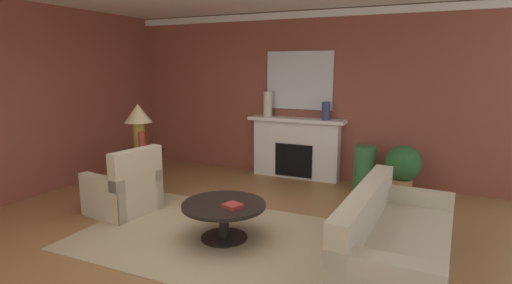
{
  "coord_description": "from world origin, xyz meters",
  "views": [
    {
      "loc": [
        2.4,
        -3.9,
        2.05
      ],
      "look_at": [
        0.11,
        1.08,
        1.0
      ],
      "focal_mm": 27.97,
      "sensor_mm": 36.0,
      "label": 1
    }
  ],
  "objects_px": {
    "armchair_near_window": "(124,192)",
    "coffee_table": "(224,212)",
    "side_table": "(141,167)",
    "fireplace": "(296,149)",
    "mantel_mirror": "(299,80)",
    "vase_tall_corner": "(364,169)",
    "vase_on_side_table": "(142,142)",
    "vase_mantel_left": "(268,104)",
    "vase_mantel_right": "(326,111)",
    "sofa": "(394,246)",
    "table_lamp": "(138,118)",
    "potted_plant": "(403,167)"
  },
  "relations": [
    {
      "from": "coffee_table",
      "to": "vase_tall_corner",
      "type": "xyz_separation_m",
      "value": [
        1.19,
        2.62,
        0.04
      ]
    },
    {
      "from": "fireplace",
      "to": "side_table",
      "type": "xyz_separation_m",
      "value": [
        -2.07,
        -1.83,
        -0.13
      ]
    },
    {
      "from": "fireplace",
      "to": "coffee_table",
      "type": "distance_m",
      "value": 2.93
    },
    {
      "from": "sofa",
      "to": "potted_plant",
      "type": "relative_size",
      "value": 2.57
    },
    {
      "from": "armchair_near_window",
      "to": "coffee_table",
      "type": "distance_m",
      "value": 1.72
    },
    {
      "from": "armchair_near_window",
      "to": "vase_mantel_left",
      "type": "distance_m",
      "value": 3.07
    },
    {
      "from": "sofa",
      "to": "side_table",
      "type": "height_order",
      "value": "sofa"
    },
    {
      "from": "vase_tall_corner",
      "to": "potted_plant",
      "type": "height_order",
      "value": "potted_plant"
    },
    {
      "from": "vase_on_side_table",
      "to": "potted_plant",
      "type": "xyz_separation_m",
      "value": [
        3.82,
        1.56,
        -0.37
      ]
    },
    {
      "from": "potted_plant",
      "to": "vase_on_side_table",
      "type": "bearing_deg",
      "value": -157.76
    },
    {
      "from": "mantel_mirror",
      "to": "coffee_table",
      "type": "height_order",
      "value": "mantel_mirror"
    },
    {
      "from": "mantel_mirror",
      "to": "armchair_near_window",
      "type": "xyz_separation_m",
      "value": [
        -1.6,
        -2.86,
        -1.48
      ]
    },
    {
      "from": "vase_on_side_table",
      "to": "vase_mantel_left",
      "type": "xyz_separation_m",
      "value": [
        1.37,
        1.9,
        0.49
      ]
    },
    {
      "from": "vase_mantel_left",
      "to": "coffee_table",
      "type": "bearing_deg",
      "value": -77.09
    },
    {
      "from": "armchair_near_window",
      "to": "vase_on_side_table",
      "type": "xyz_separation_m",
      "value": [
        -0.32,
        0.78,
        0.55
      ]
    },
    {
      "from": "mantel_mirror",
      "to": "coffee_table",
      "type": "bearing_deg",
      "value": -87.95
    },
    {
      "from": "fireplace",
      "to": "mantel_mirror",
      "type": "xyz_separation_m",
      "value": [
        0.0,
        0.12,
        1.26
      ]
    },
    {
      "from": "fireplace",
      "to": "armchair_near_window",
      "type": "relative_size",
      "value": 1.89
    },
    {
      "from": "armchair_near_window",
      "to": "vase_mantel_left",
      "type": "bearing_deg",
      "value": 68.66
    },
    {
      "from": "side_table",
      "to": "vase_on_side_table",
      "type": "distance_m",
      "value": 0.5
    },
    {
      "from": "armchair_near_window",
      "to": "vase_mantel_left",
      "type": "xyz_separation_m",
      "value": [
        1.05,
        2.69,
        1.04
      ]
    },
    {
      "from": "vase_on_side_table",
      "to": "mantel_mirror",
      "type": "bearing_deg",
      "value": 47.24
    },
    {
      "from": "fireplace",
      "to": "side_table",
      "type": "bearing_deg",
      "value": -138.44
    },
    {
      "from": "vase_tall_corner",
      "to": "sofa",
      "type": "bearing_deg",
      "value": -74.23
    },
    {
      "from": "fireplace",
      "to": "vase_on_side_table",
      "type": "bearing_deg",
      "value": -134.48
    },
    {
      "from": "vase_mantel_right",
      "to": "potted_plant",
      "type": "height_order",
      "value": "vase_mantel_right"
    },
    {
      "from": "fireplace",
      "to": "side_table",
      "type": "distance_m",
      "value": 2.77
    },
    {
      "from": "table_lamp",
      "to": "vase_tall_corner",
      "type": "bearing_deg",
      "value": 24.5
    },
    {
      "from": "side_table",
      "to": "fireplace",
      "type": "bearing_deg",
      "value": 41.56
    },
    {
      "from": "side_table",
      "to": "vase_mantel_right",
      "type": "bearing_deg",
      "value": 34.27
    },
    {
      "from": "mantel_mirror",
      "to": "vase_mantel_left",
      "type": "height_order",
      "value": "mantel_mirror"
    },
    {
      "from": "fireplace",
      "to": "sofa",
      "type": "xyz_separation_m",
      "value": [
        2.04,
        -2.94,
        -0.23
      ]
    },
    {
      "from": "sofa",
      "to": "vase_mantel_right",
      "type": "bearing_deg",
      "value": 117.33
    },
    {
      "from": "vase_mantel_right",
      "to": "vase_tall_corner",
      "type": "distance_m",
      "value": 1.19
    },
    {
      "from": "armchair_near_window",
      "to": "table_lamp",
      "type": "bearing_deg",
      "value": 117.47
    },
    {
      "from": "coffee_table",
      "to": "armchair_near_window",
      "type": "bearing_deg",
      "value": 173.69
    },
    {
      "from": "armchair_near_window",
      "to": "vase_mantel_right",
      "type": "xyz_separation_m",
      "value": [
        2.15,
        2.69,
        0.97
      ]
    },
    {
      "from": "sofa",
      "to": "table_lamp",
      "type": "distance_m",
      "value": 4.35
    },
    {
      "from": "coffee_table",
      "to": "vase_mantel_right",
      "type": "bearing_deg",
      "value": 81.28
    },
    {
      "from": "side_table",
      "to": "table_lamp",
      "type": "height_order",
      "value": "table_lamp"
    },
    {
      "from": "fireplace",
      "to": "sofa",
      "type": "distance_m",
      "value": 3.58
    },
    {
      "from": "vase_mantel_left",
      "to": "potted_plant",
      "type": "relative_size",
      "value": 0.56
    },
    {
      "from": "armchair_near_window",
      "to": "potted_plant",
      "type": "xyz_separation_m",
      "value": [
        3.5,
        2.34,
        0.19
      ]
    },
    {
      "from": "sofa",
      "to": "vase_mantel_left",
      "type": "height_order",
      "value": "vase_mantel_left"
    },
    {
      "from": "vase_mantel_right",
      "to": "vase_tall_corner",
      "type": "relative_size",
      "value": 0.42
    },
    {
      "from": "fireplace",
      "to": "vase_on_side_table",
      "type": "distance_m",
      "value": 2.76
    },
    {
      "from": "mantel_mirror",
      "to": "potted_plant",
      "type": "relative_size",
      "value": 1.5
    },
    {
      "from": "fireplace",
      "to": "sofa",
      "type": "relative_size",
      "value": 0.84
    },
    {
      "from": "side_table",
      "to": "armchair_near_window",
      "type": "bearing_deg",
      "value": -62.53
    },
    {
      "from": "coffee_table",
      "to": "vase_tall_corner",
      "type": "height_order",
      "value": "vase_tall_corner"
    }
  ]
}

